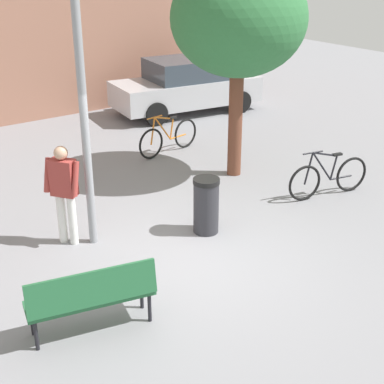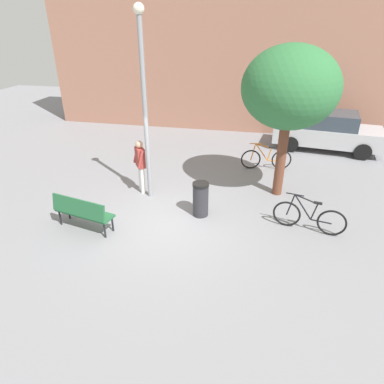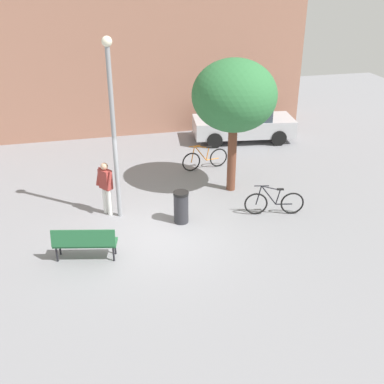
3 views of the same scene
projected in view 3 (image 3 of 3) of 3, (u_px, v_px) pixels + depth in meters
ground_plane at (159, 235)px, 13.22m from camera, size 36.00×36.00×0.00m
building_facade at (117, 43)px, 19.97m from camera, size 16.31×2.00×7.63m
lamppost at (113, 120)px, 12.89m from camera, size 0.28×0.28×5.22m
person_by_lamppost at (106, 185)px, 13.91m from camera, size 0.53×0.61×1.67m
park_bench at (84, 241)px, 11.88m from camera, size 1.66×0.81×0.92m
plaza_tree at (234, 96)px, 14.47m from camera, size 2.65×2.65×4.34m
bicycle_black at (274, 203)px, 14.14m from camera, size 1.78×0.41×0.97m
bicycle_orange at (205, 159)px, 17.29m from camera, size 1.79×0.34×0.97m
parked_car_silver at (243, 123)px, 19.95m from camera, size 4.38×2.24×1.55m
trash_bin at (181, 207)px, 13.67m from camera, size 0.45×0.45×0.97m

